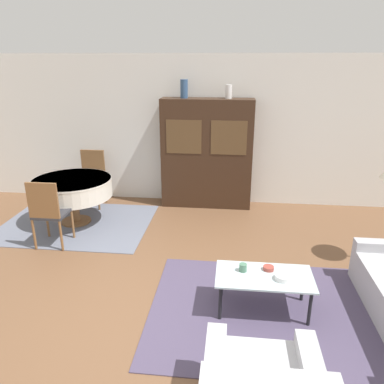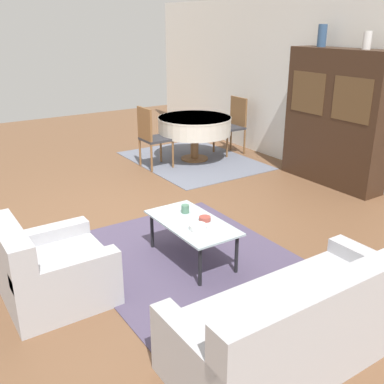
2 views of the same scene
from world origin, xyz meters
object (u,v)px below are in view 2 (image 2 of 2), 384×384
at_px(dining_chair_near, 151,134).
at_px(bowl, 198,227).
at_px(couch, 301,323).
at_px(dining_table, 195,126).
at_px(vase_tall, 322,36).
at_px(vase_short, 367,40).
at_px(cup, 185,209).
at_px(coffee_table, 192,225).
at_px(dining_chair_far, 233,122).
at_px(bowl_small, 205,219).
at_px(display_cabinet, 336,118).
at_px(armchair, 50,271).

relative_size(dining_chair_near, bowl, 5.98).
height_order(couch, bowl, couch).
xyz_separation_m(dining_table, vase_tall, (1.71, 1.06, 1.50)).
bearing_deg(vase_short, bowl, -77.84).
height_order(dining_table, cup, dining_table).
relative_size(couch, cup, 22.69).
distance_m(couch, dining_table, 5.07).
bearing_deg(coffee_table, dining_chair_far, 135.87).
height_order(dining_chair_near, bowl, dining_chair_near).
relative_size(dining_chair_near, bowl_small, 8.54).
xyz_separation_m(couch, display_cabinet, (-2.47, 3.21, 0.70)).
bearing_deg(display_cabinet, dining_chair_near, -137.73).
bearing_deg(bowl_small, couch, -9.05).
distance_m(dining_chair_far, vase_tall, 2.31).
distance_m(dining_table, cup, 3.36).
bearing_deg(dining_chair_far, bowl_small, 137.58).
height_order(couch, coffee_table, couch).
xyz_separation_m(display_cabinet, bowl, (1.03, -3.13, -0.52)).
xyz_separation_m(bowl, bowl_small, (-0.13, 0.18, -0.01)).
bearing_deg(display_cabinet, coffee_table, -74.62).
relative_size(couch, vase_short, 8.41).
height_order(dining_table, dining_chair_far, dining_chair_far).
bearing_deg(coffee_table, dining_table, 145.78).
distance_m(couch, coffee_table, 1.63).
relative_size(dining_chair_far, cup, 11.87).
xyz_separation_m(dining_table, dining_chair_far, (-0.00, 0.86, -0.04)).
distance_m(couch, vase_short, 4.24).
relative_size(armchair, bowl_small, 7.38).
relative_size(display_cabinet, vase_tall, 6.29).
relative_size(couch, bowl_small, 16.34).
xyz_separation_m(armchair, bowl_small, (0.15, 1.54, 0.17)).
distance_m(dining_chair_near, bowl_small, 3.19).
height_order(display_cabinet, dining_table, display_cabinet).
height_order(dining_chair_far, bowl, dining_chair_far).
bearing_deg(display_cabinet, couch, -52.46).
bearing_deg(dining_chair_near, couch, -15.66).
distance_m(dining_chair_near, cup, 2.95).
relative_size(coffee_table, bowl, 6.10).
bearing_deg(display_cabinet, armchair, -80.58).
relative_size(couch, coffee_table, 1.87).
height_order(coffee_table, dining_chair_near, dining_chair_near).
xyz_separation_m(dining_table, dining_chair_near, (-0.00, -0.86, -0.04)).
bearing_deg(display_cabinet, bowl, -71.76).
xyz_separation_m(coffee_table, bowl, (0.19, -0.05, 0.07)).
height_order(couch, dining_table, couch).
distance_m(armchair, cup, 1.50).
distance_m(armchair, coffee_table, 1.42).
bearing_deg(dining_chair_near, display_cabinet, 42.27).
bearing_deg(bowl_small, armchair, -95.70).
relative_size(dining_chair_far, vase_short, 4.40).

